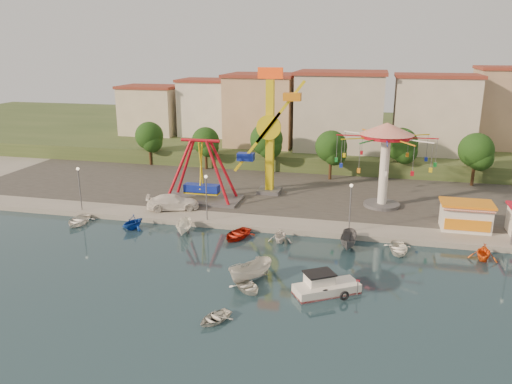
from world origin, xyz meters
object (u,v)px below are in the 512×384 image
(pirate_ship_ride, at_px, (201,172))
(rowboat_a, at_px, (247,287))
(wave_swinger, at_px, (386,146))
(van, at_px, (173,202))
(cabin_motorboat, at_px, (325,287))
(kamikaze_tower, at_px, (272,135))
(skiff, at_px, (251,272))

(pirate_ship_ride, xyz_separation_m, rowboat_a, (11.46, -21.44, -4.06))
(pirate_ship_ride, distance_m, wave_swinger, 22.98)
(pirate_ship_ride, height_order, van, pirate_ship_ride)
(rowboat_a, bearing_deg, cabin_motorboat, -35.06)
(kamikaze_tower, distance_m, cabin_motorboat, 28.56)
(pirate_ship_ride, distance_m, van, 5.63)
(kamikaze_tower, height_order, skiff, kamikaze_tower)
(wave_swinger, xyz_separation_m, rowboat_a, (-11.03, -24.22, -7.86))
(pirate_ship_ride, bearing_deg, cabin_motorboat, -48.84)
(pirate_ship_ride, bearing_deg, skiff, -60.10)
(wave_swinger, height_order, rowboat_a, wave_swinger)
(van, bearing_deg, kamikaze_tower, -69.08)
(rowboat_a, height_order, skiff, skiff)
(wave_swinger, relative_size, van, 1.86)
(kamikaze_tower, relative_size, cabin_motorboat, 2.90)
(skiff, xyz_separation_m, van, (-13.57, 15.43, 0.60))
(kamikaze_tower, relative_size, van, 2.64)
(kamikaze_tower, xyz_separation_m, cabin_motorboat, (9.80, -25.61, -7.99))
(cabin_motorboat, height_order, rowboat_a, cabin_motorboat)
(cabin_motorboat, distance_m, skiff, 6.56)
(kamikaze_tower, xyz_separation_m, skiff, (3.29, -24.90, -7.60))
(cabin_motorboat, relative_size, rowboat_a, 1.74)
(pirate_ship_ride, xyz_separation_m, kamikaze_tower, (8.05, 5.18, 4.11))
(cabin_motorboat, relative_size, skiff, 1.22)
(pirate_ship_ride, xyz_separation_m, wave_swinger, (22.49, 2.79, 3.80))
(kamikaze_tower, relative_size, rowboat_a, 5.06)
(rowboat_a, bearing_deg, pirate_ship_ride, 74.07)
(van, bearing_deg, cabin_motorboat, -150.52)
(wave_swinger, bearing_deg, skiff, -116.35)
(pirate_ship_ride, height_order, wave_swinger, wave_swinger)
(cabin_motorboat, bearing_deg, kamikaze_tower, 78.76)
(wave_swinger, height_order, cabin_motorboat, wave_swinger)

